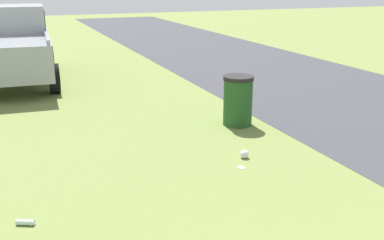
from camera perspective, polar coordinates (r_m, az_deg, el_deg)
The scene contains 5 objects.
pickup_truck at distance 14.03m, azimuth -21.46°, elevation 9.01°, with size 5.34×2.48×2.09m.
trash_bin at distance 9.17m, azimuth 5.74°, elevation 2.45°, with size 0.61×0.61×1.00m.
litter_bottle_far_scatter at distance 5.96m, azimuth -20.05°, elevation -11.89°, with size 0.07×0.07×0.22m, color #B2D8BF.
litter_wrapper_midfield_b at distance 7.23m, azimuth 6.17°, elevation -5.87°, with size 0.12×0.08×0.01m, color silver.
litter_bag_near_hydrant at distance 7.58m, azimuth 6.55°, elevation -4.23°, with size 0.14×0.14×0.14m, color silver.
Camera 1 is at (1.39, 2.28, 2.83)m, focal length 42.81 mm.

